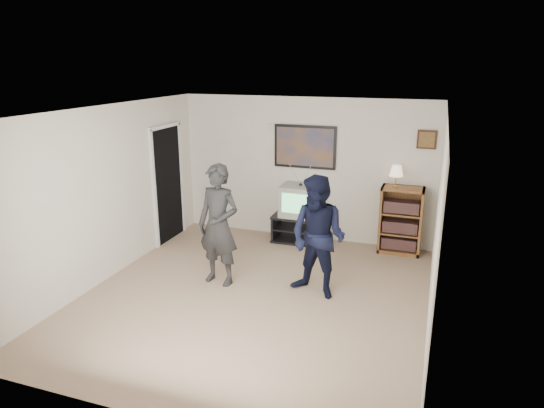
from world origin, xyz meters
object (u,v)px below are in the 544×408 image
Objects in this scene: media_stand at (300,228)px; person_tall at (219,225)px; crt_television at (300,201)px; person_short at (318,237)px; bookshelf at (401,220)px.

person_tall is (-0.64, -1.97, 0.63)m from media_stand.
person_short is at bearing -66.83° from crt_television.
media_stand is 2.13m from person_short.
person_tall reaches higher than media_stand.
crt_television is at bearing 178.83° from media_stand.
crt_television is 0.37× the size of person_tall.
crt_television is 2.05m from person_short.
bookshelf reaches higher than crt_television.
crt_television is at bearing -178.32° from bookshelf.
media_stand is 0.51m from crt_television.
person_tall is (-0.64, -1.97, 0.12)m from crt_television.
person_tall is at bearing -139.26° from bookshelf.
bookshelf is at bearing 81.35° from person_short.
bookshelf is (1.71, 0.05, -0.19)m from crt_television.
media_stand is at bearing 0.79° from crt_television.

